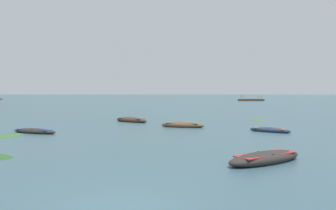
{
  "coord_description": "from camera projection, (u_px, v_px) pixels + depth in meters",
  "views": [
    {
      "loc": [
        1.1,
        -8.28,
        2.96
      ],
      "look_at": [
        2.57,
        55.29,
        0.69
      ],
      "focal_mm": 34.03,
      "sensor_mm": 36.0,
      "label": 1
    }
  ],
  "objects": [
    {
      "name": "rowboat_4",
      "position": [
        35.0,
        131.0,
        23.89
      ],
      "size": [
        4.0,
        2.46,
        0.45
      ],
      "color": "#2D2826",
      "rests_on": "ground"
    },
    {
      "name": "weed_patch_2",
      "position": [
        257.0,
        121.0,
        34.92
      ],
      "size": [
        2.28,
        2.03,
        0.14
      ],
      "primitive_type": "ellipsoid",
      "rotation": [
        0.0,
        0.0,
        2.61
      ],
      "color": "#477033",
      "rests_on": "ground"
    },
    {
      "name": "mountain_3",
      "position": [
        253.0,
        57.0,
        2100.66
      ],
      "size": [
        1719.99,
        1719.99,
        491.87
      ],
      "primitive_type": "cone",
      "color": "slate",
      "rests_on": "ground"
    },
    {
      "name": "mountain_2",
      "position": [
        149.0,
        55.0,
        1989.32
      ],
      "size": [
        1699.84,
        1699.84,
        492.36
      ],
      "primitive_type": "cone",
      "color": "slate",
      "rests_on": "ground"
    },
    {
      "name": "ferry_0",
      "position": [
        251.0,
        100.0,
        130.66
      ],
      "size": [
        10.24,
        4.96,
        2.54
      ],
      "color": "brown",
      "rests_on": "ground"
    },
    {
      "name": "rowboat_2",
      "position": [
        265.0,
        158.0,
        13.72
      ],
      "size": [
        4.24,
        3.28,
        0.59
      ],
      "color": "#2D2826",
      "rests_on": "ground"
    },
    {
      "name": "rowboat_7",
      "position": [
        131.0,
        120.0,
        33.36
      ],
      "size": [
        4.03,
        3.53,
        0.63
      ],
      "color": "#4C3323",
      "rests_on": "ground"
    },
    {
      "name": "ground_plane",
      "position": [
        160.0,
        94.0,
        1506.99
      ],
      "size": [
        6000.0,
        6000.0,
        0.0
      ],
      "primitive_type": "plane",
      "color": "#385660"
    },
    {
      "name": "mountain_4",
      "position": [
        329.0,
        69.0,
        2500.14
      ],
      "size": [
        1414.25,
        1414.25,
        388.84
      ],
      "primitive_type": "cone",
      "color": "#56665B",
      "rests_on": "ground"
    },
    {
      "name": "rowboat_1",
      "position": [
        270.0,
        130.0,
        24.66
      ],
      "size": [
        3.09,
        2.77,
        0.44
      ],
      "color": "navy",
      "rests_on": "ground"
    },
    {
      "name": "weed_patch_1",
      "position": [
        9.0,
        136.0,
        22.2
      ],
      "size": [
        1.57,
        3.14,
        0.14
      ],
      "primitive_type": "ellipsoid",
      "rotation": [
        0.0,
        0.0,
        1.53
      ],
      "color": "#38662D",
      "rests_on": "ground"
    },
    {
      "name": "rowboat_5",
      "position": [
        182.0,
        125.0,
        28.19
      ],
      "size": [
        4.12,
        2.44,
        0.59
      ],
      "color": "brown",
      "rests_on": "ground"
    },
    {
      "name": "mountain_1",
      "position": [
        13.0,
        68.0,
        2417.17
      ],
      "size": [
        1096.64,
        1096.64,
        392.83
      ],
      "primitive_type": "cone",
      "color": "#56665B",
      "rests_on": "ground"
    }
  ]
}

